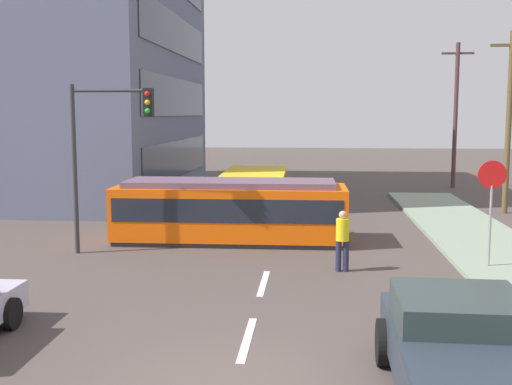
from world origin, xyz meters
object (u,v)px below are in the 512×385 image
at_px(utility_pole_far, 456,113).
at_px(pickup_truck_parked, 465,355).
at_px(utility_pole_mid, 509,119).
at_px(streetcar_tram, 231,210).
at_px(city_bus, 255,190).
at_px(pedestrian_crossing, 343,237).
at_px(traffic_light_mast, 105,137).
at_px(stop_sign, 492,191).

bearing_deg(utility_pole_far, pickup_truck_parked, -101.81).
distance_m(utility_pole_mid, utility_pole_far, 9.55).
relative_size(streetcar_tram, pickup_truck_parked, 1.53).
height_order(city_bus, pickup_truck_parked, city_bus).
relative_size(pickup_truck_parked, utility_pole_far, 0.61).
bearing_deg(streetcar_tram, utility_pole_far, 56.78).
bearing_deg(city_bus, pedestrian_crossing, -70.44).
xyz_separation_m(streetcar_tram, traffic_light_mast, (-3.50, -2.23, 2.51)).
relative_size(streetcar_tram, traffic_light_mast, 1.50).
distance_m(city_bus, utility_pole_far, 15.78).
bearing_deg(pickup_truck_parked, utility_pole_far, 78.19).
height_order(streetcar_tram, traffic_light_mast, traffic_light_mast).
bearing_deg(stop_sign, utility_pole_mid, 71.58).
bearing_deg(streetcar_tram, stop_sign, -23.81).
bearing_deg(utility_pole_far, traffic_light_mast, -127.35).
bearing_deg(stop_sign, traffic_light_mast, 174.31).
distance_m(stop_sign, utility_pole_mid, 11.10).
relative_size(pickup_truck_parked, utility_pole_mid, 0.65).
bearing_deg(stop_sign, pickup_truck_parked, -107.20).
bearing_deg(utility_pole_mid, city_bus, -170.78).
bearing_deg(traffic_light_mast, pedestrian_crossing, -12.36).
bearing_deg(pedestrian_crossing, pickup_truck_parked, -80.01).
height_order(streetcar_tram, city_bus, streetcar_tram).
distance_m(city_bus, pedestrian_crossing, 9.66).
height_order(stop_sign, utility_pole_mid, utility_pole_mid).
distance_m(pickup_truck_parked, utility_pole_far, 29.13).
distance_m(stop_sign, utility_pole_far, 20.32).
bearing_deg(pickup_truck_parked, city_bus, 105.21).
xyz_separation_m(city_bus, pickup_truck_parked, (4.63, -17.02, -0.28)).
bearing_deg(pedestrian_crossing, streetcar_tram, 133.32).
distance_m(streetcar_tram, pedestrian_crossing, 5.19).
height_order(pickup_truck_parked, utility_pole_far, utility_pole_far).
xyz_separation_m(stop_sign, utility_pole_mid, (3.46, 10.39, 1.84)).
distance_m(stop_sign, traffic_light_mast, 11.19).
distance_m(streetcar_tram, traffic_light_mast, 4.85).
height_order(traffic_light_mast, utility_pole_far, utility_pole_far).
bearing_deg(utility_pole_far, city_bus, -133.07).
height_order(streetcar_tram, pedestrian_crossing, streetcar_tram).
height_order(pedestrian_crossing, stop_sign, stop_sign).
relative_size(traffic_light_mast, utility_pole_far, 0.62).
height_order(city_bus, utility_pole_far, utility_pole_far).
relative_size(pedestrian_crossing, utility_pole_mid, 0.22).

